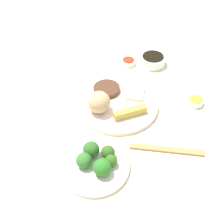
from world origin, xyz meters
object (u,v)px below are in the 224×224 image
object	(u,v)px
broccoli_plate	(95,166)
sauce_ramekin_hot_mustard	(195,102)
chopsticks_pair	(167,150)
soy_sauce_bowl	(153,60)
main_plate	(118,104)
sauce_ramekin_sweet_and_sour	(128,62)

from	to	relation	value
broccoli_plate	sauce_ramekin_hot_mustard	size ratio (longest dim) A/B	3.56
sauce_ramekin_hot_mustard	chopsticks_pair	size ratio (longest dim) A/B	0.25
sauce_ramekin_hot_mustard	chopsticks_pair	distance (m)	0.25
soy_sauce_bowl	sauce_ramekin_hot_mustard	distance (m)	0.29
main_plate	chopsticks_pair	distance (m)	0.26
soy_sauce_bowl	sauce_ramekin_hot_mustard	size ratio (longest dim) A/B	1.85
broccoli_plate	chopsticks_pair	xyz separation A→B (m)	(0.21, 0.10, -0.00)
chopsticks_pair	sauce_ramekin_sweet_and_sour	bearing A→B (deg)	111.17
sauce_ramekin_hot_mustard	sauce_ramekin_sweet_and_sour	size ratio (longest dim) A/B	1.00
soy_sauce_bowl	sauce_ramekin_sweet_and_sour	distance (m)	0.10
main_plate	chopsticks_pair	world-z (taller)	main_plate
chopsticks_pair	broccoli_plate	bearing A→B (deg)	-155.07
main_plate	sauce_ramekin_hot_mustard	distance (m)	0.28
broccoli_plate	sauce_ramekin_sweet_and_sour	bearing A→B (deg)	86.07
broccoli_plate	chopsticks_pair	distance (m)	0.23
main_plate	soy_sauce_bowl	world-z (taller)	soy_sauce_bowl
broccoli_plate	sauce_ramekin_sweet_and_sour	xyz separation A→B (m)	(0.04, 0.55, 0.00)
main_plate	soy_sauce_bowl	distance (m)	0.31
sauce_ramekin_sweet_and_sour	main_plate	bearing A→B (deg)	-91.70
broccoli_plate	sauce_ramekin_sweet_and_sour	distance (m)	0.55
soy_sauce_bowl	sauce_ramekin_sweet_and_sour	bearing A→B (deg)	-169.99
broccoli_plate	sauce_ramekin_hot_mustard	bearing A→B (deg)	47.23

